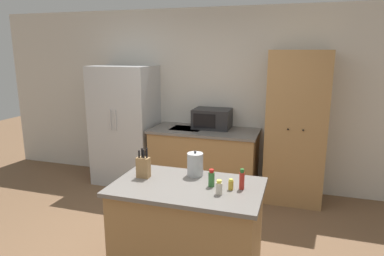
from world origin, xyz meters
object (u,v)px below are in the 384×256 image
spice_bottle_tall_dark (231,185)px  spice_bottle_short_red (242,180)px  microwave (212,119)px  knife_block (143,167)px  fire_extinguisher (97,164)px  refrigerator (125,125)px  pantry_cabinet (296,128)px  spice_bottle_amber_oil (219,188)px  spice_bottle_green_herb (211,178)px  kettle (195,164)px

spice_bottle_tall_dark → spice_bottle_short_red: size_ratio=0.53×
spice_bottle_short_red → microwave: bearing=110.8°
knife_block → fire_extinguisher: (-1.80, 1.97, -0.81)m
fire_extinguisher → knife_block: bearing=-47.5°
refrigerator → spice_bottle_short_red: bearing=-42.2°
pantry_cabinet → knife_block: size_ratio=7.32×
pantry_cabinet → spice_bottle_amber_oil: pantry_cabinet is taller
refrigerator → microwave: refrigerator is taller
knife_block → spice_bottle_green_herb: bearing=-1.5°
pantry_cabinet → spice_bottle_tall_dark: (-0.47, -2.00, -0.08)m
knife_block → spice_bottle_amber_oil: (0.73, -0.16, -0.04)m
refrigerator → kettle: size_ratio=7.59×
knife_block → fire_extinguisher: bearing=132.5°
spice_bottle_tall_dark → fire_extinguisher: spice_bottle_tall_dark is taller
spice_bottle_tall_dark → fire_extinguisher: 3.38m
microwave → fire_extinguisher: size_ratio=1.33×
refrigerator → fire_extinguisher: bearing=173.9°
spice_bottle_short_red → fire_extinguisher: bearing=143.8°
kettle → fire_extinguisher: size_ratio=0.59×
spice_bottle_amber_oil → fire_extinguisher: size_ratio=0.30×
spice_bottle_green_herb → microwave: bearing=104.2°
refrigerator → spice_bottle_tall_dark: (2.02, -1.94, 0.04)m
spice_bottle_amber_oil → spice_bottle_tall_dark: bearing=59.5°
pantry_cabinet → knife_block: pantry_cabinet is taller
refrigerator → spice_bottle_short_red: 2.84m
fire_extinguisher → spice_bottle_amber_oil: bearing=-40.0°
kettle → fire_extinguisher: 2.97m
spice_bottle_amber_oil → spice_bottle_green_herb: (-0.10, 0.14, 0.01)m
refrigerator → kettle: 2.38m
spice_bottle_short_red → pantry_cabinet: bearing=78.8°
spice_bottle_green_herb → fire_extinguisher: spice_bottle_green_herb is taller
spice_bottle_tall_dark → spice_bottle_green_herb: spice_bottle_green_herb is taller
spice_bottle_amber_oil → kettle: (-0.31, 0.35, 0.05)m
knife_block → pantry_cabinet: bearing=56.9°
pantry_cabinet → knife_block: bearing=-123.1°
spice_bottle_amber_oil → spice_bottle_green_herb: bearing=125.0°
fire_extinguisher → refrigerator: bearing=-6.1°
microwave → spice_bottle_tall_dark: microwave is taller
refrigerator → kettle: refrigerator is taller
knife_block → kettle: (0.43, 0.19, 0.01)m
spice_bottle_short_red → spice_bottle_green_herb: spice_bottle_short_red is taller
kettle → knife_block: bearing=-156.3°
spice_bottle_amber_oil → knife_block: bearing=167.9°
microwave → spice_bottle_green_herb: (0.52, -2.05, -0.09)m
spice_bottle_green_herb → fire_extinguisher: bearing=140.8°
fire_extinguisher → kettle: bearing=-38.6°
refrigerator → knife_block: size_ratio=6.49×
fire_extinguisher → spice_bottle_green_herb: bearing=-39.2°
spice_bottle_tall_dark → fire_extinguisher: bearing=142.4°
refrigerator → spice_bottle_green_herb: (1.85, -1.92, 0.07)m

